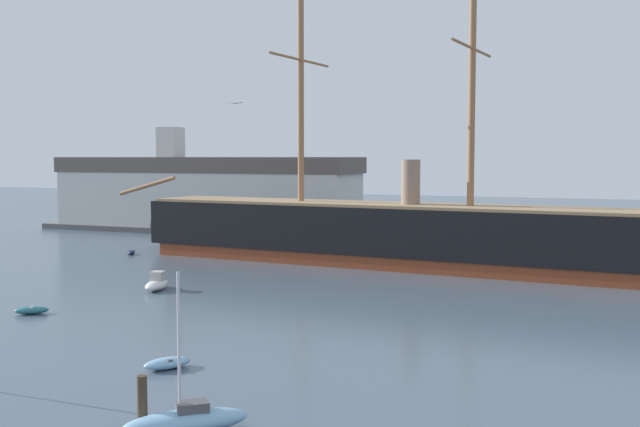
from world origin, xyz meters
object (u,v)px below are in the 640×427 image
(dinghy_near_centre, at_px, (167,363))
(dinghy_far_left, at_px, (131,252))
(sailboat_foreground_right, at_px, (187,420))
(seagull_in_flight, at_px, (235,103))
(tall_ship, at_px, (381,233))
(mooring_piling_nearest, at_px, (142,404))
(dockside_warehouse_left, at_px, (204,194))
(dinghy_mid_left, at_px, (32,310))
(motorboat_alongside_bow, at_px, (157,283))

(dinghy_near_centre, distance_m, dinghy_far_left, 49.37)
(sailboat_foreground_right, distance_m, seagull_in_flight, 22.72)
(tall_ship, distance_m, mooring_piling_nearest, 49.96)
(seagull_in_flight, bearing_deg, dockside_warehouse_left, 123.18)
(sailboat_foreground_right, xyz_separation_m, dinghy_near_centre, (-6.13, 7.63, -0.25))
(dinghy_near_centre, height_order, dinghy_far_left, dinghy_near_centre)
(dinghy_mid_left, distance_m, mooring_piling_nearest, 26.88)
(sailboat_foreground_right, distance_m, mooring_piling_nearest, 1.95)
(dinghy_mid_left, distance_m, motorboat_alongside_bow, 12.07)
(dinghy_far_left, height_order, mooring_piling_nearest, mooring_piling_nearest)
(dinghy_mid_left, bearing_deg, seagull_in_flight, 2.70)
(mooring_piling_nearest, height_order, dockside_warehouse_left, dockside_warehouse_left)
(dinghy_mid_left, relative_size, dinghy_far_left, 1.13)
(dinghy_near_centre, height_order, dockside_warehouse_left, dockside_warehouse_left)
(tall_ship, distance_m, dinghy_mid_left, 36.84)
(dinghy_mid_left, xyz_separation_m, seagull_in_flight, (16.34, 0.77, 14.38))
(sailboat_foreground_right, height_order, motorboat_alongside_bow, sailboat_foreground_right)
(dinghy_far_left, relative_size, dockside_warehouse_left, 0.04)
(mooring_piling_nearest, bearing_deg, dinghy_near_centre, 118.07)
(motorboat_alongside_bow, xyz_separation_m, dinghy_far_left, (-16.53, 18.50, -0.30))
(mooring_piling_nearest, distance_m, dockside_warehouse_left, 84.91)
(sailboat_foreground_right, bearing_deg, motorboat_alongside_bow, 126.96)
(dinghy_near_centre, bearing_deg, tall_ship, 92.26)
(motorboat_alongside_bow, distance_m, dinghy_far_left, 24.81)
(dinghy_far_left, relative_size, seagull_in_flight, 1.97)
(tall_ship, xyz_separation_m, dockside_warehouse_left, (-36.09, 24.06, 2.26))
(dinghy_near_centre, height_order, motorboat_alongside_bow, motorboat_alongside_bow)
(dinghy_near_centre, height_order, mooring_piling_nearest, mooring_piling_nearest)
(dinghy_near_centre, distance_m, mooring_piling_nearest, 9.31)
(sailboat_foreground_right, bearing_deg, dinghy_far_left, 128.98)
(tall_ship, relative_size, sailboat_foreground_right, 9.77)
(dinghy_mid_left, bearing_deg, dinghy_far_left, 114.86)
(dinghy_near_centre, xyz_separation_m, motorboat_alongside_bow, (-14.55, 19.86, 0.24))
(tall_ship, relative_size, dinghy_far_left, 29.44)
(tall_ship, height_order, sailboat_foreground_right, tall_ship)
(sailboat_foreground_right, bearing_deg, dinghy_mid_left, 145.91)
(sailboat_foreground_right, relative_size, dinghy_mid_left, 2.68)
(dinghy_mid_left, xyz_separation_m, motorboat_alongside_bow, (2.49, 11.80, 0.27))
(sailboat_foreground_right, distance_m, dockside_warehouse_left, 85.37)
(dinghy_far_left, bearing_deg, mooring_piling_nearest, -52.70)
(tall_ship, bearing_deg, dinghy_near_centre, -87.74)
(mooring_piling_nearest, xyz_separation_m, dockside_warehouse_left, (-42.09, 73.61, 4.45))
(dinghy_mid_left, relative_size, mooring_piling_nearest, 1.06)
(tall_ship, bearing_deg, dinghy_far_left, -174.14)
(motorboat_alongside_bow, bearing_deg, dinghy_far_left, 131.78)
(sailboat_foreground_right, height_order, seagull_in_flight, seagull_in_flight)
(dinghy_far_left, height_order, dockside_warehouse_left, dockside_warehouse_left)
(motorboat_alongside_bow, relative_size, dockside_warehouse_left, 0.08)
(mooring_piling_nearest, xyz_separation_m, seagull_in_flight, (-5.07, 17.00, 13.49))
(motorboat_alongside_bow, bearing_deg, dockside_warehouse_left, 116.95)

